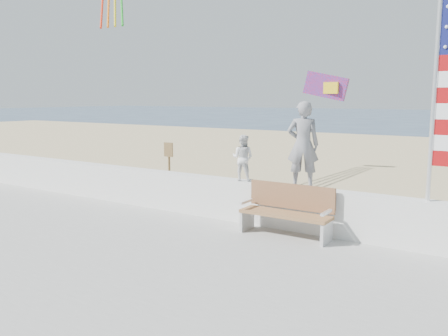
{
  "coord_description": "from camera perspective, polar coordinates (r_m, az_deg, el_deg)",
  "views": [
    {
      "loc": [
        5.72,
        -6.68,
        2.87
      ],
      "look_at": [
        0.2,
        1.8,
        1.35
      ],
      "focal_mm": 38.0,
      "sensor_mm": 36.0,
      "label": 1
    }
  ],
  "objects": [
    {
      "name": "parafoil_kite",
      "position": [
        11.81,
        12.29,
        9.58
      ],
      "size": [
        1.1,
        0.47,
        0.73
      ],
      "color": "red",
      "rests_on": "ground"
    },
    {
      "name": "seawall",
      "position": [
        10.63,
        -0.32,
        -3.62
      ],
      "size": [
        30.0,
        0.35,
        0.9
      ],
      "primitive_type": "cube",
      "color": "silver",
      "rests_on": "boardwalk"
    },
    {
      "name": "sand",
      "position": [
        16.92,
        12.84,
        -1.3
      ],
      "size": [
        90.0,
        40.0,
        0.08
      ],
      "primitive_type": "cube",
      "color": "tan",
      "rests_on": "ground"
    },
    {
      "name": "flag",
      "position": [
        8.77,
        24.84,
        8.57
      ],
      "size": [
        0.5,
        0.08,
        3.5
      ],
      "color": "white",
      "rests_on": "seawall"
    },
    {
      "name": "ground",
      "position": [
        9.25,
        -7.25,
        -9.61
      ],
      "size": [
        220.0,
        220.0,
        0.0
      ],
      "primitive_type": "plane",
      "color": "#304660",
      "rests_on": "ground"
    },
    {
      "name": "sign",
      "position": [
        14.15,
        -6.64,
        0.66
      ],
      "size": [
        0.32,
        0.07,
        1.46
      ],
      "color": "olive",
      "rests_on": "sand"
    },
    {
      "name": "bench",
      "position": [
        9.35,
        7.63,
        -5.02
      ],
      "size": [
        1.8,
        0.57,
        1.0
      ],
      "color": "#9A6D43",
      "rests_on": "boardwalk"
    },
    {
      "name": "adult",
      "position": [
        9.51,
        9.48,
        2.8
      ],
      "size": [
        0.74,
        0.62,
        1.71
      ],
      "primitive_type": "imported",
      "rotation": [
        0.0,
        0.0,
        3.54
      ],
      "color": "gray",
      "rests_on": "seawall"
    },
    {
      "name": "child",
      "position": [
        10.18,
        2.28,
        1.24
      ],
      "size": [
        0.53,
        0.44,
        0.99
      ],
      "primitive_type": "imported",
      "rotation": [
        0.0,
        0.0,
        3.29
      ],
      "color": "white",
      "rests_on": "seawall"
    }
  ]
}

